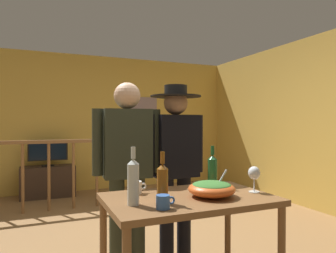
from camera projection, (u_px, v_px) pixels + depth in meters
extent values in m
plane|color=olive|center=(162.00, 250.00, 3.16)|extent=(8.36, 8.36, 0.00)
cube|color=gold|center=(102.00, 123.00, 6.10)|extent=(5.31, 0.10, 2.59)
cube|color=gold|center=(291.00, 123.00, 5.06)|extent=(0.10, 4.82, 2.59)
cube|color=gray|center=(144.00, 112.00, 6.37)|extent=(0.56, 0.03, 0.61)
cylinder|color=brown|center=(23.00, 179.00, 4.41)|extent=(0.04, 0.04, 0.99)
cylinder|color=brown|center=(49.00, 177.00, 4.55)|extent=(0.04, 0.04, 0.99)
cylinder|color=brown|center=(74.00, 175.00, 4.68)|extent=(0.04, 0.04, 0.99)
cylinder|color=brown|center=(97.00, 174.00, 4.82)|extent=(0.04, 0.04, 0.99)
cylinder|color=brown|center=(119.00, 173.00, 4.96)|extent=(0.04, 0.04, 0.99)
cube|color=brown|center=(36.00, 142.00, 4.47)|extent=(2.52, 0.07, 0.05)
cube|color=brown|center=(119.00, 169.00, 4.96)|extent=(0.10, 0.10, 1.09)
cube|color=#38281E|center=(48.00, 181.00, 5.40)|extent=(0.90, 0.40, 0.54)
cube|color=black|center=(48.00, 165.00, 5.40)|extent=(0.20, 0.12, 0.02)
cylinder|color=black|center=(48.00, 163.00, 5.40)|extent=(0.03, 0.03, 0.08)
cube|color=black|center=(48.00, 150.00, 5.36)|extent=(0.65, 0.06, 0.36)
cube|color=black|center=(48.00, 150.00, 5.34)|extent=(0.60, 0.01, 0.32)
cube|color=brown|center=(189.00, 199.00, 2.09)|extent=(1.11, 0.70, 0.04)
cylinder|color=brown|center=(103.00, 253.00, 2.17)|extent=(0.05, 0.05, 0.76)
cylinder|color=brown|center=(228.00, 233.00, 2.58)|extent=(0.05, 0.05, 0.76)
ellipsoid|color=#DB5B23|center=(212.00, 189.00, 2.07)|extent=(0.32, 0.32, 0.10)
ellipsoid|color=#38702D|center=(212.00, 185.00, 2.07)|extent=(0.26, 0.26, 0.05)
cylinder|color=silver|center=(220.00, 181.00, 2.10)|extent=(0.12, 0.01, 0.16)
cylinder|color=silver|center=(254.00, 192.00, 2.21)|extent=(0.08, 0.08, 0.01)
cylinder|color=silver|center=(254.00, 185.00, 2.20)|extent=(0.01, 0.01, 0.09)
ellipsoid|color=silver|center=(254.00, 173.00, 2.20)|extent=(0.09, 0.09, 0.09)
cylinder|color=silver|center=(133.00, 185.00, 1.86)|extent=(0.07, 0.07, 0.25)
cone|color=silver|center=(133.00, 161.00, 1.86)|extent=(0.07, 0.07, 0.03)
cylinder|color=silver|center=(133.00, 153.00, 1.86)|extent=(0.03, 0.03, 0.07)
cylinder|color=#1E5628|center=(212.00, 173.00, 2.38)|extent=(0.07, 0.07, 0.21)
cone|color=#1E5628|center=(213.00, 157.00, 2.38)|extent=(0.07, 0.07, 0.03)
cylinder|color=#1E5628|center=(213.00, 150.00, 2.38)|extent=(0.03, 0.03, 0.07)
cylinder|color=brown|center=(162.00, 186.00, 1.91)|extent=(0.07, 0.07, 0.21)
cone|color=brown|center=(162.00, 166.00, 1.91)|extent=(0.07, 0.07, 0.03)
cylinder|color=brown|center=(162.00, 158.00, 1.91)|extent=(0.03, 0.03, 0.08)
cylinder|color=white|center=(136.00, 187.00, 2.16)|extent=(0.08, 0.08, 0.09)
torus|color=white|center=(143.00, 186.00, 2.18)|extent=(0.05, 0.01, 0.05)
cylinder|color=#3866B2|center=(163.00, 202.00, 1.78)|extent=(0.08, 0.08, 0.08)
torus|color=#3866B2|center=(171.00, 200.00, 1.80)|extent=(0.05, 0.01, 0.05)
cylinder|color=#2D3323|center=(138.00, 224.00, 2.70)|extent=(0.13, 0.13, 0.83)
cylinder|color=#2D3323|center=(117.00, 226.00, 2.64)|extent=(0.13, 0.13, 0.83)
cube|color=#2D3323|center=(127.00, 143.00, 2.66)|extent=(0.42, 0.25, 0.59)
cylinder|color=#2D3323|center=(155.00, 141.00, 2.74)|extent=(0.09, 0.09, 0.56)
cylinder|color=#2D3323|center=(97.00, 142.00, 2.58)|extent=(0.09, 0.09, 0.56)
sphere|color=#D8A884|center=(127.00, 96.00, 2.66)|extent=(0.23, 0.23, 0.23)
cylinder|color=black|center=(184.00, 219.00, 2.89)|extent=(0.13, 0.13, 0.80)
cylinder|color=black|center=(167.00, 222.00, 2.81)|extent=(0.13, 0.13, 0.80)
cube|color=black|center=(175.00, 146.00, 2.84)|extent=(0.41, 0.25, 0.57)
cylinder|color=black|center=(198.00, 143.00, 2.95)|extent=(0.09, 0.09, 0.54)
cylinder|color=black|center=(151.00, 145.00, 2.73)|extent=(0.09, 0.09, 0.54)
sphere|color=#A37556|center=(175.00, 103.00, 2.83)|extent=(0.22, 0.22, 0.22)
cylinder|color=black|center=(175.00, 96.00, 2.83)|extent=(0.46, 0.46, 0.01)
cylinder|color=black|center=(175.00, 91.00, 2.83)|extent=(0.21, 0.21, 0.10)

